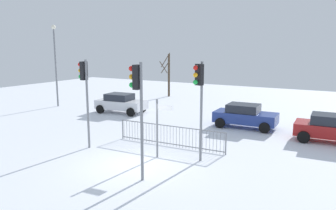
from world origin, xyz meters
TOP-DOWN VIEW (x-y plane):
  - ground_plane at (0.00, 0.00)m, footprint 60.00×60.00m
  - traffic_light_rear_right at (2.20, 1.66)m, footprint 0.37×0.55m
  - traffic_light_foreground_right at (1.06, -1.26)m, footprint 0.57×0.32m
  - traffic_light_rear_left at (-3.55, 0.82)m, footprint 0.57×0.34m
  - direction_sign_post at (0.39, 1.28)m, footprint 0.79×0.12m
  - pedestrian_guard_railing at (-0.00, 3.04)m, footprint 5.92×0.26m
  - car_blue_mid at (2.13, 8.77)m, footprint 3.87×2.05m
  - car_white_far at (-7.48, 8.64)m, footprint 3.94×2.21m
  - car_red_near at (7.09, 7.90)m, footprint 3.87×2.06m
  - street_lamp at (-13.88, 8.22)m, footprint 0.36×0.36m
  - bare_tree_left at (-8.51, 17.79)m, footprint 1.28×1.68m

SIDE VIEW (x-z plane):
  - ground_plane at x=0.00m, z-range 0.00..0.00m
  - pedestrian_guard_railing at x=0.00m, z-range 0.02..1.09m
  - car_blue_mid at x=2.13m, z-range 0.03..1.50m
  - car_white_far at x=-7.48m, z-range 0.03..1.50m
  - car_red_near at x=7.09m, z-range 0.03..1.50m
  - direction_sign_post at x=0.39m, z-range 0.17..2.87m
  - bare_tree_left at x=-8.51m, z-range 0.09..4.47m
  - traffic_light_rear_right at x=2.20m, z-range 1.02..5.41m
  - traffic_light_rear_left at x=-3.55m, z-range 1.02..5.41m
  - traffic_light_foreground_right at x=1.06m, z-range 1.04..5.50m
  - street_lamp at x=-13.88m, z-range 0.75..7.51m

